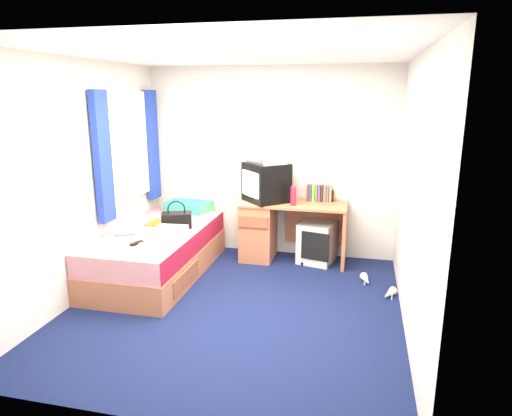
% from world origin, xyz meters
% --- Properties ---
extents(ground, '(3.40, 3.40, 0.00)m').
position_xyz_m(ground, '(0.00, 0.00, 0.00)').
color(ground, '#0C1438').
rests_on(ground, ground).
extents(room_shell, '(3.40, 3.40, 3.40)m').
position_xyz_m(room_shell, '(0.00, 0.00, 1.45)').
color(room_shell, white).
rests_on(room_shell, ground).
extents(bed, '(1.01, 2.00, 0.54)m').
position_xyz_m(bed, '(-1.10, 0.61, 0.27)').
color(bed, '#B9704D').
rests_on(bed, ground).
extents(pillow, '(0.63, 0.47, 0.12)m').
position_xyz_m(pillow, '(-1.06, 1.53, 0.60)').
color(pillow, blue).
rests_on(pillow, bed).
extents(desk, '(1.30, 0.55, 0.75)m').
position_xyz_m(desk, '(0.09, 1.44, 0.41)').
color(desk, '#B9704D').
rests_on(desk, ground).
extents(storage_cube, '(0.49, 0.49, 0.51)m').
position_xyz_m(storage_cube, '(0.65, 1.44, 0.25)').
color(storage_cube, silver).
rests_on(storage_cube, ground).
extents(crt_tv, '(0.66, 0.66, 0.48)m').
position_xyz_m(crt_tv, '(0.00, 1.44, 0.99)').
color(crt_tv, black).
rests_on(crt_tv, desk).
extents(vcr, '(0.55, 0.57, 0.09)m').
position_xyz_m(vcr, '(0.01, 1.44, 1.27)').
color(vcr, '#B6B5B8').
rests_on(vcr, crt_tv).
extents(book_row, '(0.31, 0.13, 0.20)m').
position_xyz_m(book_row, '(0.65, 1.60, 0.85)').
color(book_row, maroon).
rests_on(book_row, desk).
extents(picture_frame, '(0.05, 0.12, 0.14)m').
position_xyz_m(picture_frame, '(0.81, 1.63, 0.82)').
color(picture_frame, black).
rests_on(picture_frame, desk).
extents(pink_water_bottle, '(0.08, 0.08, 0.22)m').
position_xyz_m(pink_water_bottle, '(0.37, 1.30, 0.86)').
color(pink_water_bottle, red).
rests_on(pink_water_bottle, desk).
extents(aerosol_can, '(0.06, 0.06, 0.19)m').
position_xyz_m(aerosol_can, '(0.18, 1.44, 0.85)').
color(aerosol_can, silver).
rests_on(aerosol_can, desk).
extents(handbag, '(0.39, 0.31, 0.32)m').
position_xyz_m(handbag, '(-0.92, 0.77, 0.63)').
color(handbag, black).
rests_on(handbag, bed).
extents(towel, '(0.35, 0.30, 0.11)m').
position_xyz_m(towel, '(-0.84, 0.40, 0.59)').
color(towel, white).
rests_on(towel, bed).
extents(magazine, '(0.22, 0.29, 0.01)m').
position_xyz_m(magazine, '(-1.21, 0.87, 0.55)').
color(magazine, yellow).
rests_on(magazine, bed).
extents(water_bottle, '(0.21, 0.16, 0.07)m').
position_xyz_m(water_bottle, '(-1.35, 0.35, 0.58)').
color(water_bottle, white).
rests_on(water_bottle, bed).
extents(colour_swatch_fan, '(0.23, 0.12, 0.01)m').
position_xyz_m(colour_swatch_fan, '(-1.07, 0.12, 0.55)').
color(colour_swatch_fan, gold).
rests_on(colour_swatch_fan, bed).
extents(remote_control, '(0.08, 0.17, 0.02)m').
position_xyz_m(remote_control, '(-1.09, 0.10, 0.55)').
color(remote_control, black).
rests_on(remote_control, bed).
extents(window_assembly, '(0.11, 1.42, 1.40)m').
position_xyz_m(window_assembly, '(-1.55, 0.90, 1.42)').
color(window_assembly, silver).
rests_on(window_assembly, room_shell).
extents(white_heels, '(0.39, 0.56, 0.09)m').
position_xyz_m(white_heels, '(1.38, 0.73, 0.04)').
color(white_heels, silver).
rests_on(white_heels, ground).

